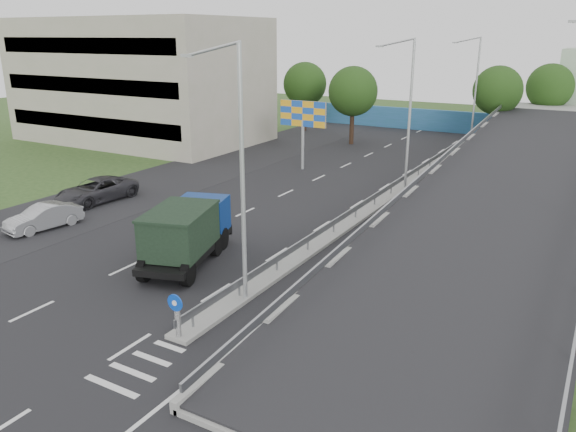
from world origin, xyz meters
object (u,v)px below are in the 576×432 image
Objects in this scene: lamp_post_near at (238,163)px; billboard at (303,118)px; sign_bollard at (177,315)px; dump_truck at (187,230)px; parked_car_b at (44,217)px; lamp_post_far at (474,85)px; lamp_post_mid at (407,107)px; parked_car_c at (96,190)px.

lamp_post_near is 23.87m from billboard.
sign_bollard is 0.24× the size of dump_truck.
dump_truck reaches higher than sign_bollard.
lamp_post_near is (0.11, 3.83, 4.77)m from sign_bollard.
lamp_post_near is at bearing 2.03° from parked_car_b.
lamp_post_far reaches higher than dump_truck.
lamp_post_mid is 9.47m from billboard.
billboard is 1.30× the size of parked_car_b.
lamp_post_mid is 23.92m from parked_car_b.
sign_bollard is at bearing -70.79° from billboard.
parked_car_b is 5.59m from parked_car_c.
billboard is at bearing 109.21° from sign_bollard.
lamp_post_near is 6.58m from dump_truck.
billboard reaches higher than sign_bollard.
lamp_post_mid is 20.00m from lamp_post_far.
lamp_post_mid is 18.90m from dump_truck.
billboard is 21.21m from parked_car_b.
billboard is at bearing 85.64° from dump_truck.
parked_car_c is (-16.40, -32.83, -5.05)m from lamp_post_far.
lamp_post_mid reaches higher than sign_bollard.
lamp_post_near is at bearing -42.45° from dump_truck.
parked_car_b is (-14.71, 1.84, -5.11)m from lamp_post_near.
dump_truck reaches higher than parked_car_b.
lamp_post_mid is 1.83× the size of billboard.
billboard is (-9.11, 2.00, -1.62)m from lamp_post_mid.
dump_truck is 10.18m from parked_car_b.
dump_truck is at bearing -77.12° from billboard.
sign_bollard is 27.53m from billboard.
lamp_post_far is 2.39× the size of parked_car_b.
sign_bollard is at bearing -12.05° from parked_car_b.
sign_bollard is at bearing -29.42° from parked_car_c.
lamp_post_near is at bearing -90.00° from lamp_post_mid.
lamp_post_far is at bearing 89.86° from sign_bollard.
parked_car_c is (-16.30, 11.00, -0.27)m from sign_bollard.
lamp_post_mid and lamp_post_far have the same top height.
sign_bollard reaches higher than parked_car_c.
billboard is at bearing 83.66° from parked_car_b.
sign_bollard is 0.30× the size of parked_car_c.
billboard is 0.79× the size of dump_truck.
sign_bollard is at bearing -91.64° from lamp_post_near.
billboard is 1.00× the size of parked_car_c.
lamp_post_mid is 1.00× the size of lamp_post_far.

